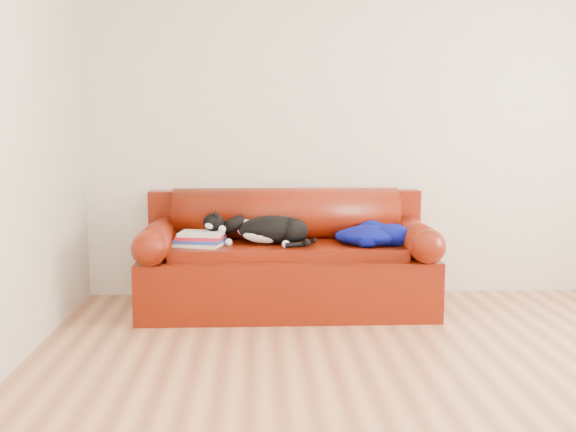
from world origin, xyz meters
The scene contains 7 objects.
ground centered at (0.00, 0.00, 0.00)m, with size 4.50×4.50×0.00m, color brown.
room_shell centered at (0.12, 0.02, 1.67)m, with size 4.52×4.02×2.61m.
sofa_base centered at (-0.68, 1.49, 0.24)m, with size 2.10×0.90×0.50m.
sofa_back centered at (-0.68, 1.74, 0.54)m, with size 2.10×1.01×0.88m.
book_stack centered at (-1.31, 1.39, 0.55)m, with size 0.39×0.34×0.10m.
cat centered at (-0.80, 1.44, 0.60)m, with size 0.68×0.45×0.26m.
blanket centered at (-0.08, 1.40, 0.57)m, with size 0.54×0.43×0.16m.
Camera 1 is at (-0.89, -3.35, 1.31)m, focal length 42.00 mm.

